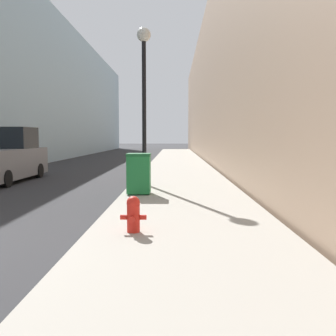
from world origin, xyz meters
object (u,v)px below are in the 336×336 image
fire_hydrant (133,213)px  pickup_truck (2,159)px  trash_bin (139,173)px  lamppost (144,82)px

fire_hydrant → pickup_truck: size_ratio=0.12×
trash_bin → pickup_truck: (-6.04, 4.19, 0.18)m
fire_hydrant → lamppost: (-0.34, 6.78, 3.31)m
fire_hydrant → pickup_truck: bearing=126.2°
pickup_truck → fire_hydrant: bearing=-53.8°
trash_bin → pickup_truck: bearing=145.2°
trash_bin → fire_hydrant: bearing=-85.9°
fire_hydrant → lamppost: 7.55m
trash_bin → pickup_truck: 7.35m
fire_hydrant → lamppost: size_ratio=0.12×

